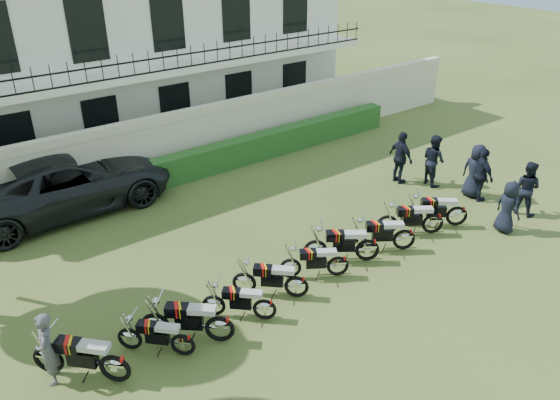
{
  "coord_description": "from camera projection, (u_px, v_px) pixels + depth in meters",
  "views": [
    {
      "loc": [
        -7.75,
        -9.14,
        8.4
      ],
      "look_at": [
        0.38,
        1.63,
        1.43
      ],
      "focal_mm": 35.0,
      "sensor_mm": 36.0,
      "label": 1
    }
  ],
  "objects": [
    {
      "name": "officer_0",
      "position": [
        508.0,
        207.0,
        16.13
      ],
      "size": [
        0.6,
        0.85,
        1.63
      ],
      "primitive_type": "imported",
      "rotation": [
        0.0,
        0.0,
        1.46
      ],
      "color": "black",
      "rests_on": "ground"
    },
    {
      "name": "motorcycle_5",
      "position": [
        338.0,
        261.0,
        14.21
      ],
      "size": [
        1.59,
        1.06,
        1.0
      ],
      "rotation": [
        0.0,
        0.0,
        1.0
      ],
      "color": "black",
      "rests_on": "ground"
    },
    {
      "name": "suv",
      "position": [
        67.0,
        183.0,
        17.37
      ],
      "size": [
        6.63,
        3.12,
        1.83
      ],
      "primitive_type": "imported",
      "rotation": [
        0.0,
        0.0,
        1.58
      ],
      "color": "black",
      "rests_on": "ground"
    },
    {
      "name": "officer_2",
      "position": [
        481.0,
        175.0,
        17.92
      ],
      "size": [
        0.73,
        1.16,
        1.83
      ],
      "primitive_type": "imported",
      "rotation": [
        0.0,
        0.0,
        1.28
      ],
      "color": "black",
      "rests_on": "ground"
    },
    {
      "name": "motorcycle_3",
      "position": [
        265.0,
        305.0,
        12.64
      ],
      "size": [
        1.33,
        1.3,
        0.97
      ],
      "rotation": [
        0.0,
        0.0,
        0.8
      ],
      "color": "black",
      "rests_on": "ground"
    },
    {
      "name": "motorcycle_9",
      "position": [
        457.0,
        211.0,
        16.53
      ],
      "size": [
        1.67,
        1.34,
        1.11
      ],
      "rotation": [
        0.0,
        0.0,
        0.91
      ],
      "color": "black",
      "rests_on": "ground"
    },
    {
      "name": "hedge",
      "position": [
        202.0,
        162.0,
        19.9
      ],
      "size": [
        18.0,
        0.6,
        1.0
      ],
      "primitive_type": "cube",
      "color": "#234719",
      "rests_on": "ground"
    },
    {
      "name": "motorcycle_4",
      "position": [
        297.0,
        282.0,
        13.38
      ],
      "size": [
        1.45,
        1.39,
        1.05
      ],
      "rotation": [
        0.0,
        0.0,
        0.81
      ],
      "color": "black",
      "rests_on": "ground"
    },
    {
      "name": "officer_1",
      "position": [
        526.0,
        188.0,
        17.12
      ],
      "size": [
        0.82,
        0.98,
        1.78
      ],
      "primitive_type": "imported",
      "rotation": [
        0.0,
        0.0,
        1.76
      ],
      "color": "black",
      "rests_on": "ground"
    },
    {
      "name": "motorcycle_1",
      "position": [
        182.0,
        340.0,
        11.58
      ],
      "size": [
        1.27,
        1.33,
        0.96
      ],
      "rotation": [
        0.0,
        0.0,
        0.76
      ],
      "color": "black",
      "rests_on": "ground"
    },
    {
      "name": "motorcycle_8",
      "position": [
        433.0,
        219.0,
        16.12
      ],
      "size": [
        1.72,
        1.21,
        1.1
      ],
      "rotation": [
        0.0,
        0.0,
        0.97
      ],
      "color": "black",
      "rests_on": "ground"
    },
    {
      "name": "inspector",
      "position": [
        47.0,
        349.0,
        10.8
      ],
      "size": [
        0.56,
        0.69,
        1.64
      ],
      "primitive_type": "imported",
      "rotation": [
        0.0,
        0.0,
        -1.9
      ],
      "color": "#58575C",
      "rests_on": "ground"
    },
    {
      "name": "officer_3",
      "position": [
        475.0,
        171.0,
        18.17
      ],
      "size": [
        0.73,
        0.99,
        1.85
      ],
      "primitive_type": "imported",
      "rotation": [
        0.0,
        0.0,
        1.73
      ],
      "color": "black",
      "rests_on": "ground"
    },
    {
      "name": "motorcycle_2",
      "position": [
        219.0,
        323.0,
        11.93
      ],
      "size": [
        1.65,
        1.48,
        1.15
      ],
      "rotation": [
        0.0,
        0.0,
        0.85
      ],
      "color": "black",
      "rests_on": "ground"
    },
    {
      "name": "ground",
      "position": [
        306.0,
        274.0,
        14.49
      ],
      "size": [
        100.0,
        100.0,
        0.0
      ],
      "primitive_type": "plane",
      "color": "#384F1F",
      "rests_on": "ground"
    },
    {
      "name": "perimeter_wall",
      "position": [
        165.0,
        145.0,
        19.62
      ],
      "size": [
        30.0,
        0.35,
        2.3
      ],
      "color": "beige",
      "rests_on": "ground"
    },
    {
      "name": "building",
      "position": [
        95.0,
        46.0,
        22.69
      ],
      "size": [
        20.4,
        9.6,
        7.4
      ],
      "color": "white",
      "rests_on": "ground"
    },
    {
      "name": "motorcycle_0",
      "position": [
        114.0,
        362.0,
        10.87
      ],
      "size": [
        1.53,
        1.63,
        1.16
      ],
      "rotation": [
        0.0,
        0.0,
        0.75
      ],
      "color": "black",
      "rests_on": "ground"
    },
    {
      "name": "motorcycle_7",
      "position": [
        404.0,
        235.0,
        15.33
      ],
      "size": [
        1.7,
        1.22,
        1.09
      ],
      "rotation": [
        0.0,
        0.0,
        0.96
      ],
      "color": "black",
      "rests_on": "ground"
    },
    {
      "name": "motorcycle_6",
      "position": [
        368.0,
        245.0,
        14.81
      ],
      "size": [
        1.74,
        1.31,
        1.14
      ],
      "rotation": [
        0.0,
        0.0,
        0.94
      ],
      "color": "black",
      "rests_on": "ground"
    },
    {
      "name": "officer_5",
      "position": [
        401.0,
        158.0,
        19.13
      ],
      "size": [
        0.59,
        1.16,
        1.89
      ],
      "primitive_type": "imported",
      "rotation": [
        0.0,
        0.0,
        1.45
      ],
      "color": "black",
      "rests_on": "ground"
    },
    {
      "name": "officer_4",
      "position": [
        433.0,
        160.0,
        19.05
      ],
      "size": [
        0.88,
        1.02,
        1.82
      ],
      "primitive_type": "imported",
      "rotation": [
        0.0,
        0.0,
        1.33
      ],
      "color": "black",
      "rests_on": "ground"
    }
  ]
}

